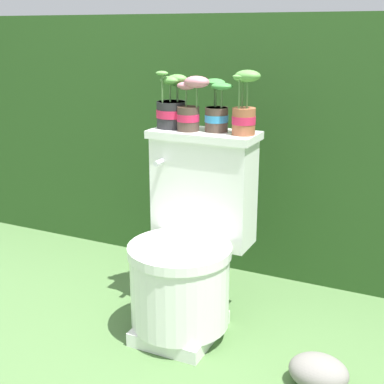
# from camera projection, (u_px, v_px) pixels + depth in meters

# --- Properties ---
(ground_plane) EXTENTS (12.00, 12.00, 0.00)m
(ground_plane) POSITION_uv_depth(u_px,v_px,m) (158.00, 329.00, 2.12)
(ground_plane) COLOR #4C703D
(hedge_backdrop) EXTENTS (3.44, 0.75, 1.20)m
(hedge_backdrop) POSITION_uv_depth(u_px,v_px,m) (250.00, 135.00, 2.82)
(hedge_backdrop) COLOR #284C1E
(hedge_backdrop) RESTS_ON ground
(toilet) EXTENTS (0.42, 0.50, 0.76)m
(toilet) POSITION_uv_depth(u_px,v_px,m) (189.00, 249.00, 2.06)
(toilet) COLOR white
(toilet) RESTS_ON ground
(potted_plant_left) EXTENTS (0.12, 0.12, 0.22)m
(potted_plant_left) POSITION_uv_depth(u_px,v_px,m) (172.00, 108.00, 2.09)
(potted_plant_left) COLOR #262628
(potted_plant_left) RESTS_ON toilet
(potted_plant_midleft) EXTENTS (0.13, 0.09, 0.21)m
(potted_plant_midleft) POSITION_uv_depth(u_px,v_px,m) (190.00, 107.00, 2.02)
(potted_plant_midleft) COLOR #47382D
(potted_plant_midleft) RESTS_ON toilet
(potted_plant_middle) EXTENTS (0.13, 0.10, 0.20)m
(potted_plant_middle) POSITION_uv_depth(u_px,v_px,m) (217.00, 110.00, 2.01)
(potted_plant_middle) COLOR #47382D
(potted_plant_middle) RESTS_ON toilet
(potted_plant_midright) EXTENTS (0.11, 0.09, 0.24)m
(potted_plant_midright) POSITION_uv_depth(u_px,v_px,m) (244.00, 108.00, 1.94)
(potted_plant_midright) COLOR #9E5638
(potted_plant_midright) RESTS_ON toilet
(garden_stone) EXTENTS (0.20, 0.16, 0.11)m
(garden_stone) POSITION_uv_depth(u_px,v_px,m) (318.00, 372.00, 1.76)
(garden_stone) COLOR gray
(garden_stone) RESTS_ON ground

